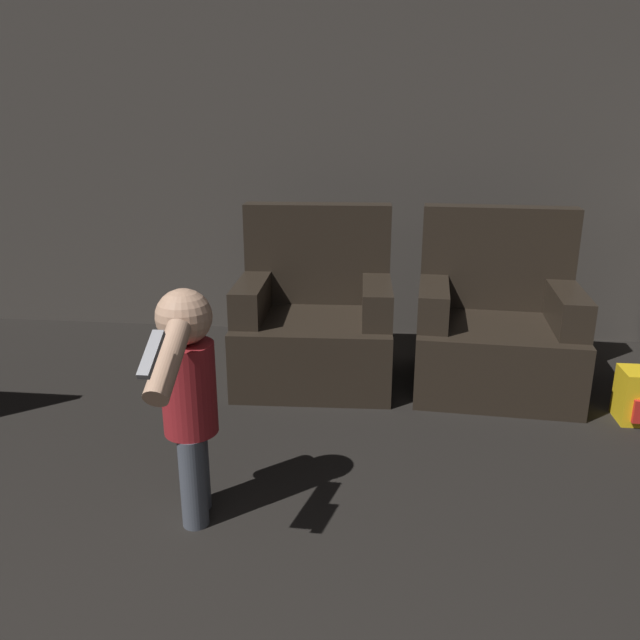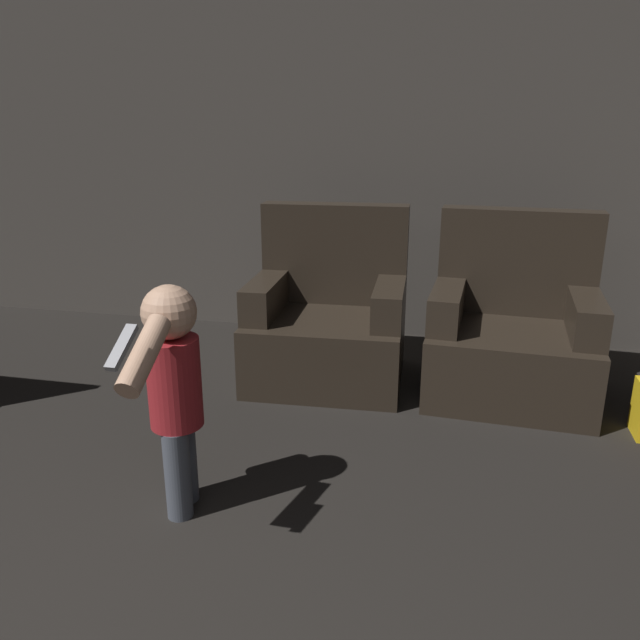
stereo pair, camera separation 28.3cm
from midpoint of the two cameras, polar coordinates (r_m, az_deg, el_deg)
The scene contains 4 objects.
wall_back at distance 4.28m, azimuth 6.50°, elevation 15.68°, with size 8.40×0.05×2.60m.
armchair_left at distance 3.63m, azimuth 3.02°, elevation -0.20°, with size 0.90×0.81×0.98m.
armchair_right at distance 3.61m, azimuth 19.29°, elevation -1.28°, with size 0.91×0.82×0.98m.
person_toddler at distance 2.33m, azimuth -9.89°, elevation -5.79°, with size 0.20×0.61×0.90m.
Camera 2 is at (0.60, 0.27, 1.45)m, focal length 35.00 mm.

